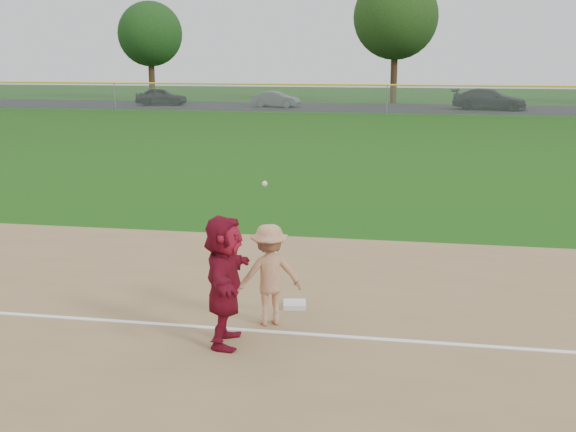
% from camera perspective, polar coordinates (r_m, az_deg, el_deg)
% --- Properties ---
extents(ground, '(160.00, 160.00, 0.00)m').
position_cam_1_polar(ground, '(11.80, -1.31, -7.76)').
color(ground, '#194A0E').
rests_on(ground, ground).
extents(foul_line, '(60.00, 0.10, 0.01)m').
position_cam_1_polar(foul_line, '(11.06, -2.15, -9.06)').
color(foul_line, white).
rests_on(foul_line, infield_dirt).
extents(parking_asphalt, '(120.00, 10.00, 0.01)m').
position_cam_1_polar(parking_asphalt, '(57.02, 8.08, 8.46)').
color(parking_asphalt, black).
rests_on(parking_asphalt, ground).
extents(first_base, '(0.43, 0.43, 0.08)m').
position_cam_1_polar(first_base, '(12.05, 0.53, -7.01)').
color(first_base, silver).
rests_on(first_base, infield_dirt).
extents(base_runner, '(0.79, 1.83, 1.91)m').
position_cam_1_polar(base_runner, '(10.33, -5.04, -5.11)').
color(base_runner, maroon).
rests_on(base_runner, infield_dirt).
extents(car_left, '(4.28, 2.14, 1.40)m').
position_cam_1_polar(car_left, '(60.08, -9.96, 9.28)').
color(car_left, black).
rests_on(car_left, parking_asphalt).
extents(car_mid, '(3.83, 1.84, 1.21)m').
position_cam_1_polar(car_mid, '(57.16, -0.92, 9.21)').
color(car_mid, '#53565A').
rests_on(car_mid, parking_asphalt).
extents(car_right, '(5.70, 3.09, 1.57)m').
position_cam_1_polar(car_right, '(56.34, 15.62, 8.88)').
color(car_right, black).
rests_on(car_right, parking_asphalt).
extents(first_base_play, '(1.17, 0.93, 2.22)m').
position_cam_1_polar(first_base_play, '(11.12, -1.48, -4.64)').
color(first_base_play, '#A2A2A4').
rests_on(first_base_play, infield_dirt).
extents(outfield_fence, '(110.00, 0.12, 110.00)m').
position_cam_1_polar(outfield_fence, '(50.92, 7.87, 10.18)').
color(outfield_fence, '#999EA0').
rests_on(outfield_fence, ground).
extents(tree_1, '(5.80, 5.80, 8.75)m').
position_cam_1_polar(tree_1, '(68.29, -10.85, 13.94)').
color(tree_1, '#352513').
rests_on(tree_1, ground).
extents(tree_2, '(7.00, 7.00, 10.58)m').
position_cam_1_polar(tree_2, '(62.44, 8.51, 15.29)').
color(tree_2, '#322312').
rests_on(tree_2, ground).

